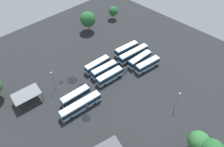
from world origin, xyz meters
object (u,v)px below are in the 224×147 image
Objects in this scene: bus_row0_slot3 at (148,65)px; bus_row1_slot1 at (104,70)px; bus_row1_slot0 at (97,65)px; bus_row0_slot1 at (134,54)px; bus_row1_slot2 at (110,76)px; bus_row0_slot2 at (140,59)px; lamp_post_near_entrance at (177,100)px; tree_east_edge at (113,11)px; bus_row2_slot2 at (76,96)px; bus_row2_slot3 at (81,106)px; bus_row0_slot0 at (127,49)px; maintenance_shelter at (26,94)px; tree_north_edge at (199,142)px; tree_northeast at (88,19)px; lamp_post_mid_lot at (53,80)px.

bus_row1_slot1 is (13.83, -9.61, -0.00)m from bus_row0_slot3.
bus_row1_slot1 is (-0.07, 3.85, -0.00)m from bus_row1_slot0.
bus_row1_slot2 is (15.70, 2.20, -0.00)m from bus_row0_slot1.
lamp_post_near_entrance is at bearing 69.24° from bus_row0_slot2.
tree_east_edge is (-31.22, -29.83, 2.50)m from bus_row1_slot2.
bus_row1_slot2 is 1.45× the size of lamp_post_near_entrance.
bus_row0_slot2 is 1.07× the size of bus_row2_slot2.
bus_row1_slot2 is at bearing -169.85° from bus_row2_slot3.
bus_row2_slot2 is (30.09, 4.79, -0.00)m from bus_row0_slot0.
bus_row0_slot1 is 29.94m from bus_row2_slot2.
bus_row0_slot1 is at bearing -97.06° from bus_row0_slot3.
bus_row0_slot0 is 32.40m from bus_row2_slot3.
bus_row0_slot1 is at bearing -172.02° from bus_row1_slot2.
maintenance_shelter is (25.78, -11.97, 1.74)m from bus_row1_slot2.
bus_row1_slot0 is 27.00m from maintenance_shelter.
bus_row1_slot0 is 1.38× the size of tree_north_edge.
bus_row0_slot3 and bus_row1_slot2 have the same top height.
bus_row0_slot3 is at bearing 174.16° from bus_row2_slot3.
maintenance_shelter is 1.16× the size of tree_north_edge.
bus_row2_slot3 is 1.46× the size of tree_northeast.
bus_row2_slot2 is 41.37m from tree_northeast.
bus_row1_slot1 is at bearing -171.13° from bus_row2_slot2.
lamp_post_near_entrance is 54.29m from tree_northeast.
bus_row0_slot1 is 8.06m from bus_row0_slot3.
bus_row0_slot2 is at bearing 161.29° from maintenance_shelter.
bus_row2_slot3 is at bearing 22.05° from bus_row1_slot1.
bus_row0_slot0 is 1.02× the size of bus_row0_slot2.
tree_north_edge reaches higher than bus_row0_slot3.
tree_east_edge reaches higher than bus_row1_slot2.
bus_row1_slot2 is 15.52m from bus_row2_slot3.
lamp_post_near_entrance is (8.94, 25.48, 2.20)m from bus_row0_slot1.
bus_row1_slot0 is 37.71m from tree_east_edge.
bus_row0_slot1 is (0.16, 4.04, 0.00)m from bus_row0_slot0.
bus_row2_slot3 is at bearing 1.77° from bus_row0_slot2.
lamp_post_mid_lot reaches higher than bus_row0_slot1.
tree_east_edge is 72.22m from tree_north_edge.
bus_row2_slot3 is (15.27, 2.74, 0.00)m from bus_row1_slot2.
tree_northeast reaches higher than bus_row2_slot3.
bus_row2_slot2 is 1.32× the size of tree_north_edge.
maintenance_shelter reaches higher than bus_row1_slot2.
bus_row0_slot1 is 1.74× the size of lamp_post_mid_lot.
bus_row1_slot1 is at bearing -93.28° from tree_north_edge.
bus_row2_slot3 is 1.74× the size of lamp_post_mid_lot.
bus_row0_slot0 is 30.97m from lamp_post_near_entrance.
bus_row0_slot3 is at bearing 82.94° from bus_row0_slot1.
bus_row1_slot0 is 1.05× the size of bus_row2_slot2.
bus_row0_slot2 is 15.02m from bus_row1_slot2.
tree_northeast is at bearing -155.81° from maintenance_shelter.
bus_row0_slot3 is at bearing 158.48° from bus_row1_slot2.
lamp_post_mid_lot is at bearing -76.03° from bus_row2_slot2.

